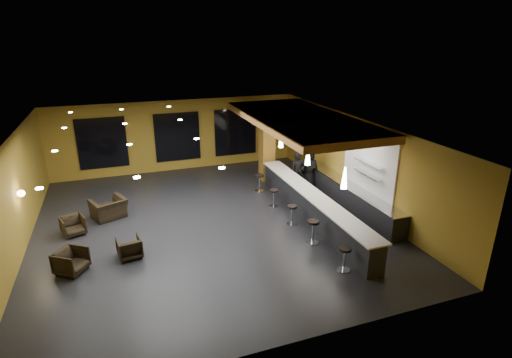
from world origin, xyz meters
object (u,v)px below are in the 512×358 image
object	(u,v)px
armchair_c	(73,226)
armchair_d	(109,208)
prep_counter	(351,197)
bar_stool_3	(274,196)
bar_counter	(312,207)
pendant_2	(281,139)
bar_stool_4	(260,181)
pendant_0	(345,178)
staff_b	(309,168)
column	(267,144)
bar_stool_1	(313,229)
armchair_a	(71,261)
bar_stool_2	(292,212)
pendant_1	(308,156)
staff_c	(309,169)
bar_stool_0	(345,256)
armchair_b	(129,247)
staff_a	(298,172)

from	to	relation	value
armchair_c	armchair_d	xyz separation A→B (m)	(1.17, 0.97, 0.04)
prep_counter	bar_stool_3	bearing A→B (deg)	159.33
bar_counter	armchair_c	bearing A→B (deg)	168.09
pendant_2	bar_stool_3	world-z (taller)	pendant_2
bar_stool_3	bar_stool_4	bearing A→B (deg)	89.19
bar_counter	armchair_d	distance (m)	7.58
pendant_0	staff_b	size ratio (longest dim) A/B	0.42
column	bar_stool_4	world-z (taller)	column
bar_stool_1	bar_stool_3	xyz separation A→B (m)	(-0.09, 3.17, -0.06)
staff_b	armchair_c	xyz separation A→B (m)	(-9.73, -1.45, -0.50)
armchair_a	bar_stool_3	size ratio (longest dim) A/B	1.09
staff_b	bar_stool_2	size ratio (longest dim) A/B	2.26
pendant_1	staff_c	size ratio (longest dim) A/B	0.38
bar_stool_0	bar_stool_4	world-z (taller)	bar_stool_4
armchair_b	bar_stool_2	world-z (taller)	bar_stool_2
staff_b	armchair_b	xyz separation A→B (m)	(-7.99, -3.63, -0.51)
prep_counter	staff_a	world-z (taller)	staff_a
bar_stool_0	bar_stool_4	bearing A→B (deg)	91.62
staff_c	bar_stool_1	distance (m)	5.02
pendant_1	staff_a	size ratio (longest dim) A/B	0.40
staff_a	bar_stool_1	bearing A→B (deg)	-98.21
pendant_1	armchair_a	bearing A→B (deg)	-171.31
armchair_a	armchair_b	bearing A→B (deg)	-44.75
staff_c	armchair_a	xyz separation A→B (m)	(-9.49, -3.70, -0.56)
staff_b	staff_c	distance (m)	0.28
pendant_0	armchair_a	bearing A→B (deg)	171.23
pendant_2	staff_a	size ratio (longest dim) A/B	0.40
bar_stool_0	armchair_a	bearing A→B (deg)	160.85
bar_counter	staff_c	size ratio (longest dim) A/B	4.39
pendant_0	bar_stool_4	distance (m)	5.68
staff_a	armchair_c	size ratio (longest dim) A/B	2.36
staff_b	armchair_a	world-z (taller)	staff_b
bar_stool_0	armchair_c	bearing A→B (deg)	146.20
armchair_c	bar_stool_2	xyz separation A→B (m)	(7.40, -1.84, 0.14)
pendant_1	staff_b	distance (m)	3.43
pendant_1	staff_b	size ratio (longest dim) A/B	0.42
prep_counter	armchair_c	bearing A→B (deg)	173.10
pendant_2	bar_stool_4	xyz separation A→B (m)	(-0.84, 0.30, -1.86)
pendant_1	staff_a	xyz separation A→B (m)	(0.76, 2.32, -1.48)
bar_stool_0	armchair_b	bearing A→B (deg)	153.67
prep_counter	bar_stool_4	bearing A→B (deg)	135.37
armchair_b	staff_b	bearing A→B (deg)	-163.68
armchair_b	bar_stool_4	bearing A→B (deg)	-154.67
staff_b	armchair_d	size ratio (longest dim) A/B	1.42
pendant_1	staff_b	world-z (taller)	pendant_1
staff_b	bar_stool_0	world-z (taller)	staff_b
armchair_d	bar_stool_0	distance (m)	8.83
bar_counter	column	xyz separation A→B (m)	(0.00, 4.60, 1.25)
armchair_d	bar_stool_0	size ratio (longest dim) A/B	1.56
column	staff_c	bearing A→B (deg)	-50.62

